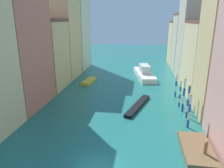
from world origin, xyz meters
The scene contains 19 objects.
ground_plane centered at (0.00, 24.50, 0.00)m, with size 154.00×154.00×0.00m, color #1E6B66.
building_left_1 centered at (-14.95, 13.29, 10.15)m, with size 6.74×10.17×20.27m.
building_left_2 centered at (-14.95, 22.74, 6.72)m, with size 6.74×8.42×13.43m.
building_left_3 centered at (-14.95, 31.47, 9.75)m, with size 6.74×8.81×19.48m.
building_left_4 centered at (-14.95, 40.88, 10.68)m, with size 6.74×9.36×21.34m.
building_right_2 centered at (14.95, 23.16, 6.57)m, with size 6.74×11.58×13.12m.
building_right_3 centered at (14.95, 33.37, 10.96)m, with size 6.74×8.85×21.90m.
building_right_4 centered at (14.95, 42.71, 7.42)m, with size 6.74×9.05×14.82m.
building_right_5 centered at (14.95, 51.99, 6.46)m, with size 6.74×8.89×12.90m.
waterfront_dock centered at (9.80, 4.15, 0.26)m, with size 3.10×6.24×0.51m.
person_on_dock centered at (10.27, 3.05, 1.22)m, with size 0.36×0.36×1.51m.
mooring_pole_0 centered at (9.79, 9.27, 2.35)m, with size 0.31×0.31×4.60m.
mooring_pole_1 centered at (10.18, 12.23, 2.49)m, with size 0.32×0.32×4.88m.
mooring_pole_2 centered at (9.96, 14.31, 2.67)m, with size 0.33×0.33×5.24m.
mooring_pole_3 centered at (9.76, 16.28, 2.15)m, with size 0.31×0.31×4.21m.
mooring_pole_4 centered at (9.75, 20.65, 2.16)m, with size 0.34×0.34×4.21m.
vaporetto_white centered at (4.24, 33.51, 0.95)m, with size 5.65×12.74×2.93m.
gondola_black centered at (3.29, 15.07, 0.24)m, with size 3.81×9.07×0.47m.
motorboat_0 centered at (-7.71, 27.01, 0.32)m, with size 2.24×5.62×0.63m.
Camera 1 is at (3.76, -16.16, 13.33)m, focal length 33.87 mm.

